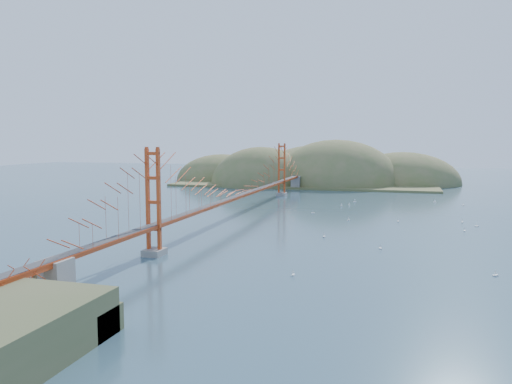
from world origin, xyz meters
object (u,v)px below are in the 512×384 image
(bridge, at_px, (240,173))
(fort, at_px, (45,300))
(sailboat_2, at_px, (477,226))
(sailboat_1, at_px, (341,205))
(sailboat_0, at_px, (324,236))

(bridge, bearing_deg, fort, -89.52)
(bridge, distance_m, sailboat_2, 36.77)
(bridge, distance_m, sailboat_1, 22.80)
(fort, bearing_deg, sailboat_1, 77.24)
(sailboat_2, relative_size, sailboat_1, 1.08)
(fort, xyz_separation_m, sailboat_0, (15.74, 33.10, -0.51))
(fort, bearing_deg, sailboat_2, 52.75)
(bridge, bearing_deg, sailboat_0, -42.68)
(sailboat_0, relative_size, sailboat_2, 1.06)
(bridge, relative_size, sailboat_1, 154.68)
(sailboat_0, height_order, sailboat_2, sailboat_0)
(sailboat_0, relative_size, sailboat_1, 1.15)
(fort, distance_m, sailboat_0, 36.66)
(bridge, distance_m, fort, 48.40)
(fort, bearing_deg, bridge, 90.48)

